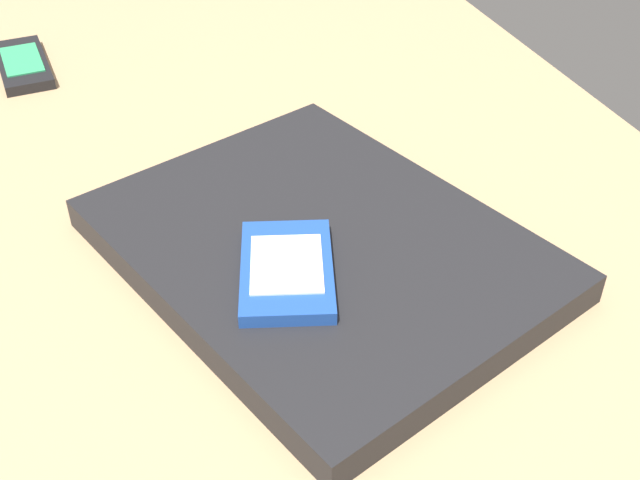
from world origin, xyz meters
TOP-DOWN VIEW (x-y plane):
  - desk_surface at (0.00, 0.00)cm, footprint 120.00×80.00cm
  - laptop_closed at (-3.34, -5.82)cm, footprint 37.97×33.65cm
  - cell_phone_on_laptop at (-6.76, -2.22)cm, footprint 11.26×8.79cm
  - cell_phone_on_desk at (37.06, 12.82)cm, footprint 12.16×5.64cm

SIDE VIEW (x-z plane):
  - desk_surface at x=0.00cm, z-range 0.00..3.00cm
  - cell_phone_on_desk at x=37.06cm, z-range 2.97..4.16cm
  - laptop_closed at x=-3.34cm, z-range 3.00..5.37cm
  - cell_phone_on_laptop at x=-6.76cm, z-range 5.34..6.47cm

